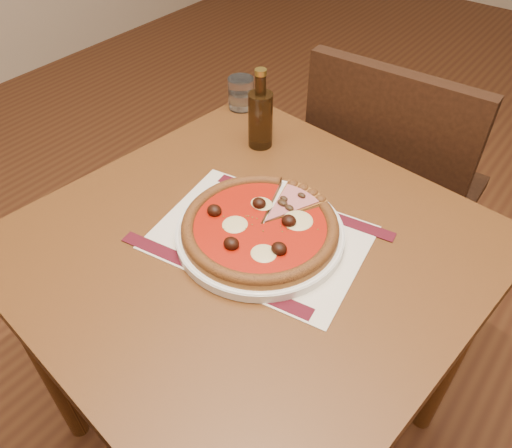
{
  "coord_description": "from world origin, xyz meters",
  "views": [
    {
      "loc": [
        0.39,
        -1.33,
        1.41
      ],
      "look_at": [
        -0.02,
        -0.79,
        0.78
      ],
      "focal_mm": 35.0,
      "sensor_mm": 36.0,
      "label": 1
    }
  ],
  "objects_px": {
    "plate": "(260,234)",
    "table": "(250,277)",
    "bottle": "(260,117)",
    "chair_far": "(389,186)",
    "water_glass": "(241,93)",
    "pizza": "(260,226)"
  },
  "relations": [
    {
      "from": "plate",
      "to": "table",
      "type": "bearing_deg",
      "value": -115.34
    },
    {
      "from": "table",
      "to": "bottle",
      "type": "xyz_separation_m",
      "value": [
        -0.18,
        0.27,
        0.17
      ]
    },
    {
      "from": "chair_far",
      "to": "water_glass",
      "type": "height_order",
      "value": "chair_far"
    },
    {
      "from": "chair_far",
      "to": "plate",
      "type": "xyz_separation_m",
      "value": [
        -0.02,
        -0.58,
        0.24
      ]
    },
    {
      "from": "chair_far",
      "to": "bottle",
      "type": "bearing_deg",
      "value": 54.49
    },
    {
      "from": "pizza",
      "to": "table",
      "type": "bearing_deg",
      "value": -115.42
    },
    {
      "from": "table",
      "to": "pizza",
      "type": "height_order",
      "value": "pizza"
    },
    {
      "from": "pizza",
      "to": "water_glass",
      "type": "distance_m",
      "value": 0.49
    },
    {
      "from": "water_glass",
      "to": "bottle",
      "type": "height_order",
      "value": "bottle"
    },
    {
      "from": "table",
      "to": "bottle",
      "type": "height_order",
      "value": "bottle"
    },
    {
      "from": "plate",
      "to": "chair_far",
      "type": "bearing_deg",
      "value": 87.65
    },
    {
      "from": "bottle",
      "to": "pizza",
      "type": "bearing_deg",
      "value": -52.69
    },
    {
      "from": "plate",
      "to": "pizza",
      "type": "bearing_deg",
      "value": -100.21
    },
    {
      "from": "water_glass",
      "to": "bottle",
      "type": "bearing_deg",
      "value": -36.58
    },
    {
      "from": "table",
      "to": "chair_far",
      "type": "relative_size",
      "value": 0.96
    },
    {
      "from": "pizza",
      "to": "water_glass",
      "type": "xyz_separation_m",
      "value": [
        -0.33,
        0.36,
        0.01
      ]
    },
    {
      "from": "chair_far",
      "to": "water_glass",
      "type": "bearing_deg",
      "value": 29.42
    },
    {
      "from": "table",
      "to": "pizza",
      "type": "bearing_deg",
      "value": 64.58
    },
    {
      "from": "table",
      "to": "pizza",
      "type": "xyz_separation_m",
      "value": [
        0.01,
        0.02,
        0.13
      ]
    },
    {
      "from": "pizza",
      "to": "bottle",
      "type": "height_order",
      "value": "bottle"
    },
    {
      "from": "plate",
      "to": "water_glass",
      "type": "relative_size",
      "value": 3.93
    },
    {
      "from": "plate",
      "to": "pizza",
      "type": "height_order",
      "value": "pizza"
    }
  ]
}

